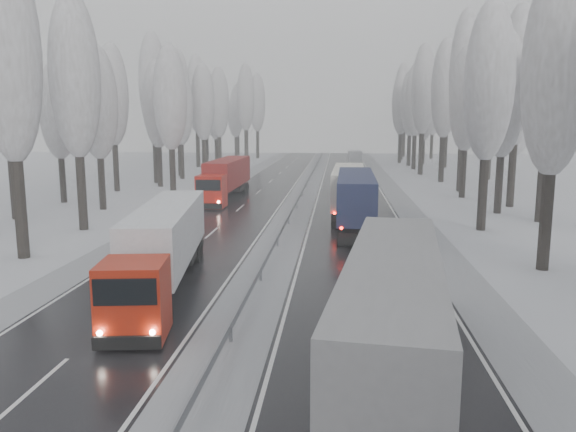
% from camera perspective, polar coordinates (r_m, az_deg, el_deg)
% --- Properties ---
extents(ground, '(260.00, 260.00, 0.00)m').
position_cam_1_polar(ground, '(17.62, -8.40, -17.49)').
color(ground, silver).
rests_on(ground, ground).
extents(carriageway_right, '(7.50, 200.00, 0.03)m').
position_cam_1_polar(carriageway_right, '(45.95, 6.82, -0.49)').
color(carriageway_right, black).
rests_on(carriageway_right, ground).
extents(carriageway_left, '(7.50, 200.00, 0.03)m').
position_cam_1_polar(carriageway_left, '(46.82, -6.13, -0.29)').
color(carriageway_left, black).
rests_on(carriageway_left, ground).
extents(median_slush, '(3.00, 200.00, 0.04)m').
position_cam_1_polar(median_slush, '(46.09, 0.28, -0.39)').
color(median_slush, '#9EA0A6').
rests_on(median_slush, ground).
extents(shoulder_right, '(2.40, 200.00, 0.04)m').
position_cam_1_polar(shoulder_right, '(46.37, 12.94, -0.57)').
color(shoulder_right, '#9EA0A6').
rests_on(shoulder_right, ground).
extents(shoulder_left, '(2.40, 200.00, 0.04)m').
position_cam_1_polar(shoulder_left, '(48.03, -11.94, -0.19)').
color(shoulder_left, '#9EA0A6').
rests_on(shoulder_left, ground).
extents(median_guardrail, '(0.12, 200.00, 0.76)m').
position_cam_1_polar(median_guardrail, '(45.98, 0.28, 0.32)').
color(median_guardrail, slate).
rests_on(median_guardrail, ground).
extents(tree_16, '(3.60, 3.60, 16.53)m').
position_cam_1_polar(tree_16, '(32.98, 25.70, 13.31)').
color(tree_16, black).
rests_on(tree_16, ground).
extents(tree_18, '(3.60, 3.60, 16.58)m').
position_cam_1_polar(tree_18, '(43.68, 19.76, 12.58)').
color(tree_18, black).
rests_on(tree_18, ground).
extents(tree_19, '(3.60, 3.60, 14.57)m').
position_cam_1_polar(tree_19, '(49.04, 24.83, 10.37)').
color(tree_19, black).
rests_on(tree_19, ground).
extents(tree_20, '(3.60, 3.60, 15.71)m').
position_cam_1_polar(tree_20, '(52.37, 21.13, 11.30)').
color(tree_20, black).
rests_on(tree_20, ground).
extents(tree_21, '(3.60, 3.60, 18.62)m').
position_cam_1_polar(tree_21, '(56.93, 22.34, 12.91)').
color(tree_21, black).
rests_on(tree_21, ground).
extents(tree_22, '(3.60, 3.60, 15.86)m').
position_cam_1_polar(tree_22, '(62.29, 17.70, 11.20)').
color(tree_22, black).
rests_on(tree_22, ground).
extents(tree_23, '(3.60, 3.60, 13.55)m').
position_cam_1_polar(tree_23, '(67.70, 22.17, 9.53)').
color(tree_23, black).
rests_on(tree_23, ground).
extents(tree_24, '(3.60, 3.60, 20.49)m').
position_cam_1_polar(tree_24, '(67.93, 17.56, 13.52)').
color(tree_24, black).
rests_on(tree_24, ground).
extents(tree_25, '(3.60, 3.60, 19.44)m').
position_cam_1_polar(tree_25, '(73.46, 22.26, 12.41)').
color(tree_25, black).
rests_on(tree_25, ground).
extents(tree_26, '(3.60, 3.60, 18.78)m').
position_cam_1_polar(tree_26, '(77.84, 15.65, 12.25)').
color(tree_26, black).
rests_on(tree_26, ground).
extents(tree_27, '(3.60, 3.60, 17.62)m').
position_cam_1_polar(tree_27, '(83.24, 20.06, 11.32)').
color(tree_27, black).
rests_on(tree_27, ground).
extents(tree_28, '(3.60, 3.60, 19.62)m').
position_cam_1_polar(tree_28, '(88.20, 13.59, 12.33)').
color(tree_28, black).
rests_on(tree_28, ground).
extents(tree_29, '(3.60, 3.60, 18.11)m').
position_cam_1_polar(tree_29, '(93.40, 17.77, 11.38)').
color(tree_29, black).
rests_on(tree_29, ground).
extents(tree_30, '(3.60, 3.60, 17.86)m').
position_cam_1_polar(tree_30, '(97.83, 12.86, 11.40)').
color(tree_30, black).
rests_on(tree_30, ground).
extents(tree_31, '(3.60, 3.60, 18.58)m').
position_cam_1_polar(tree_31, '(102.72, 15.91, 11.43)').
color(tree_31, black).
rests_on(tree_31, ground).
extents(tree_32, '(3.60, 3.60, 17.33)m').
position_cam_1_polar(tree_32, '(105.28, 12.34, 11.09)').
color(tree_32, black).
rests_on(tree_32, ground).
extents(tree_33, '(3.60, 3.60, 14.33)m').
position_cam_1_polar(tree_33, '(109.62, 13.70, 9.96)').
color(tree_33, black).
rests_on(tree_33, ground).
extents(tree_34, '(3.60, 3.60, 17.63)m').
position_cam_1_polar(tree_34, '(112.24, 11.43, 11.11)').
color(tree_34, black).
rests_on(tree_34, ground).
extents(tree_35, '(3.60, 3.60, 18.25)m').
position_cam_1_polar(tree_35, '(117.52, 15.77, 11.05)').
color(tree_35, black).
rests_on(tree_35, ground).
extents(tree_36, '(3.60, 3.60, 20.23)m').
position_cam_1_polar(tree_36, '(122.21, 11.57, 11.73)').
color(tree_36, black).
rests_on(tree_36, ground).
extents(tree_37, '(3.60, 3.60, 16.37)m').
position_cam_1_polar(tree_37, '(127.04, 14.52, 10.43)').
color(tree_37, black).
rests_on(tree_37, ground).
extents(tree_38, '(3.60, 3.60, 17.97)m').
position_cam_1_polar(tree_38, '(132.85, 11.78, 10.92)').
color(tree_38, black).
rests_on(tree_38, ground).
extents(tree_39, '(3.60, 3.60, 16.19)m').
position_cam_1_polar(tree_39, '(137.13, 12.76, 10.36)').
color(tree_39, black).
rests_on(tree_39, ground).
extents(tree_56, '(3.60, 3.60, 18.12)m').
position_cam_1_polar(tree_56, '(36.26, -26.57, 14.44)').
color(tree_56, black).
rests_on(tree_56, ground).
extents(tree_58, '(3.60, 3.60, 17.21)m').
position_cam_1_polar(tree_58, '(44.20, -20.85, 13.00)').
color(tree_58, black).
rests_on(tree_58, ground).
extents(tree_59, '(3.60, 3.60, 18.41)m').
position_cam_1_polar(tree_59, '(51.41, -26.83, 12.89)').
color(tree_59, black).
rests_on(tree_59, ground).
extents(tree_60, '(3.60, 3.60, 14.84)m').
position_cam_1_polar(tree_60, '(53.96, -18.79, 10.77)').
color(tree_60, black).
rests_on(tree_60, ground).
extents(tree_61, '(3.60, 3.60, 13.95)m').
position_cam_1_polar(tree_61, '(60.04, -22.32, 9.85)').
color(tree_61, black).
rests_on(tree_61, ground).
extents(tree_62, '(3.60, 3.60, 16.04)m').
position_cam_1_polar(tree_62, '(61.63, -11.89, 11.57)').
color(tree_62, black).
rests_on(tree_62, ground).
extents(tree_63, '(3.60, 3.60, 16.88)m').
position_cam_1_polar(tree_63, '(68.06, -17.41, 11.59)').
color(tree_63, black).
rests_on(tree_63, ground).
extents(tree_64, '(3.60, 3.60, 15.42)m').
position_cam_1_polar(tree_64, '(71.48, -13.12, 10.90)').
color(tree_64, black).
rests_on(tree_64, ground).
extents(tree_65, '(3.60, 3.60, 19.48)m').
position_cam_1_polar(tree_65, '(75.95, -13.55, 12.75)').
color(tree_65, black).
rests_on(tree_65, ground).
extents(tree_66, '(3.60, 3.60, 15.23)m').
position_cam_1_polar(tree_66, '(80.66, -10.89, 10.71)').
color(tree_66, black).
rests_on(tree_66, ground).
extents(tree_67, '(3.60, 3.60, 17.09)m').
position_cam_1_polar(tree_67, '(84.92, -11.08, 11.44)').
color(tree_67, black).
rests_on(tree_67, ground).
extents(tree_68, '(3.60, 3.60, 16.65)m').
position_cam_1_polar(tree_68, '(86.82, -8.64, 11.28)').
color(tree_68, black).
rests_on(tree_68, ground).
extents(tree_69, '(3.60, 3.60, 19.35)m').
position_cam_1_polar(tree_69, '(91.99, -11.06, 12.18)').
color(tree_69, black).
rests_on(tree_69, ground).
extents(tree_70, '(3.60, 3.60, 17.09)m').
position_cam_1_polar(tree_70, '(96.60, -7.06, 11.30)').
color(tree_70, black).
rests_on(tree_70, ground).
extents(tree_71, '(3.60, 3.60, 19.61)m').
position_cam_1_polar(tree_71, '(101.64, -9.28, 12.06)').
color(tree_71, black).
rests_on(tree_71, ground).
extents(tree_72, '(3.60, 3.60, 15.11)m').
position_cam_1_polar(tree_72, '(106.25, -7.37, 10.44)').
color(tree_72, black).
rests_on(tree_72, ground).
extents(tree_73, '(3.60, 3.60, 17.22)m').
position_cam_1_polar(tree_73, '(110.82, -8.41, 11.08)').
color(tree_73, black).
rests_on(tree_73, ground).
extents(tree_74, '(3.60, 3.60, 19.68)m').
position_cam_1_polar(tree_74, '(116.21, -4.33, 11.85)').
color(tree_74, black).
rests_on(tree_74, ground).
extents(tree_75, '(3.60, 3.60, 18.60)m').
position_cam_1_polar(tree_75, '(121.90, -8.33, 11.35)').
color(tree_75, black).
rests_on(tree_75, ground).
extents(tree_76, '(3.60, 3.60, 18.55)m').
position_cam_1_polar(tree_76, '(125.30, -3.14, 11.36)').
color(tree_76, black).
rests_on(tree_76, ground).
extents(tree_77, '(3.60, 3.60, 14.32)m').
position_cam_1_polar(tree_77, '(130.10, -5.36, 10.08)').
color(tree_77, black).
rests_on(tree_77, ground).
extents(tree_78, '(3.60, 3.60, 19.55)m').
position_cam_1_polar(tree_78, '(132.37, -4.26, 11.53)').
color(tree_78, black).
rests_on(tree_78, ground).
extents(tree_79, '(3.60, 3.60, 17.07)m').
position_cam_1_polar(tree_79, '(136.73, -5.14, 10.79)').
color(tree_79, black).
rests_on(tree_79, ground).
extents(truck_grey_tarp, '(4.49, 16.44, 4.18)m').
position_cam_1_polar(truck_grey_tarp, '(17.92, 10.69, -8.63)').
color(truck_grey_tarp, '#4C4C51').
rests_on(truck_grey_tarp, ground).
extents(truck_blue_box, '(2.82, 16.28, 4.16)m').
position_cam_1_polar(truck_blue_box, '(42.93, 6.87, 2.06)').
color(truck_blue_box, '#1A1E41').
rests_on(truck_blue_box, ground).
extents(truck_cream_box, '(2.94, 16.16, 4.13)m').
position_cam_1_polar(truck_cream_box, '(48.66, 6.19, 2.93)').
color(truck_cream_box, '#B3B09F').
rests_on(truck_cream_box, ground).
extents(box_truck_distant, '(2.43, 7.40, 2.74)m').
position_cam_1_polar(box_truck_distant, '(105.26, 6.79, 5.91)').
color(box_truck_distant, '#B8B9BF').
rests_on(box_truck_distant, ground).
extents(truck_red_white, '(4.42, 15.25, 3.88)m').
position_cam_1_polar(truck_red_white, '(27.71, -12.48, -2.59)').
color(truck_red_white, '#A41B09').
rests_on(truck_red_white, ground).
extents(truck_red_red, '(2.62, 15.91, 4.07)m').
position_cam_1_polar(truck_red_red, '(58.77, -6.30, 4.03)').
color(truck_red_red, '#B7140A').
rests_on(truck_red_red, ground).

